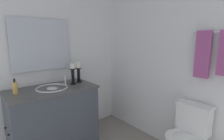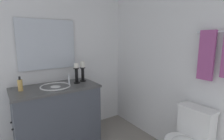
{
  "view_description": "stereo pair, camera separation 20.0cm",
  "coord_description": "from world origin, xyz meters",
  "px_view_note": "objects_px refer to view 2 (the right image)",
  "views": [
    {
      "loc": [
        1.18,
        -0.81,
        1.49
      ],
      "look_at": [
        -0.32,
        0.46,
        1.13
      ],
      "focal_mm": 27.46,
      "sensor_mm": 36.0,
      "label": 1
    },
    {
      "loc": [
        1.3,
        -0.65,
        1.49
      ],
      "look_at": [
        -0.32,
        0.46,
        1.13
      ],
      "focal_mm": 27.46,
      "sensor_mm": 36.0,
      "label": 2
    }
  ],
  "objects_px": {
    "sink_basin": "(56,89)",
    "soap_bottle": "(20,85)",
    "towel_near_vanity": "(206,55)",
    "candle_holder_tall": "(83,71)",
    "candle_holder_short": "(76,73)",
    "mirror": "(47,45)",
    "vanity_cabinet": "(57,116)"
  },
  "relations": [
    {
      "from": "candle_holder_tall",
      "to": "candle_holder_short",
      "type": "bearing_deg",
      "value": -64.99
    },
    {
      "from": "sink_basin",
      "to": "soap_bottle",
      "type": "relative_size",
      "value": 2.23
    },
    {
      "from": "sink_basin",
      "to": "mirror",
      "type": "xyz_separation_m",
      "value": [
        -0.28,
        -0.0,
        0.59
      ]
    },
    {
      "from": "sink_basin",
      "to": "candle_holder_short",
      "type": "xyz_separation_m",
      "value": [
        -0.02,
        0.31,
        0.19
      ]
    },
    {
      "from": "sink_basin",
      "to": "soap_bottle",
      "type": "bearing_deg",
      "value": -96.97
    },
    {
      "from": "mirror",
      "to": "candle_holder_short",
      "type": "relative_size",
      "value": 2.75
    },
    {
      "from": "sink_basin",
      "to": "towel_near_vanity",
      "type": "bearing_deg",
      "value": 41.94
    },
    {
      "from": "mirror",
      "to": "soap_bottle",
      "type": "relative_size",
      "value": 4.37
    },
    {
      "from": "sink_basin",
      "to": "candle_holder_tall",
      "type": "distance_m",
      "value": 0.48
    },
    {
      "from": "soap_bottle",
      "to": "towel_near_vanity",
      "type": "xyz_separation_m",
      "value": [
        1.38,
        1.61,
        0.38
      ]
    },
    {
      "from": "soap_bottle",
      "to": "candle_holder_tall",
      "type": "bearing_deg",
      "value": 91.51
    },
    {
      "from": "candle_holder_short",
      "to": "candle_holder_tall",
      "type": "bearing_deg",
      "value": 115.01
    },
    {
      "from": "candle_holder_tall",
      "to": "candle_holder_short",
      "type": "distance_m",
      "value": 0.13
    },
    {
      "from": "sink_basin",
      "to": "candle_holder_tall",
      "type": "relative_size",
      "value": 1.34
    },
    {
      "from": "sink_basin",
      "to": "candle_holder_tall",
      "type": "bearing_deg",
      "value": 99.51
    },
    {
      "from": "vanity_cabinet",
      "to": "sink_basin",
      "type": "distance_m",
      "value": 0.39
    },
    {
      "from": "vanity_cabinet",
      "to": "candle_holder_tall",
      "type": "bearing_deg",
      "value": 99.49
    },
    {
      "from": "candle_holder_tall",
      "to": "sink_basin",
      "type": "bearing_deg",
      "value": -80.49
    },
    {
      "from": "soap_bottle",
      "to": "mirror",
      "type": "bearing_deg",
      "value": 119.32
    },
    {
      "from": "sink_basin",
      "to": "soap_bottle",
      "type": "xyz_separation_m",
      "value": [
        -0.05,
        -0.41,
        0.11
      ]
    },
    {
      "from": "vanity_cabinet",
      "to": "sink_basin",
      "type": "relative_size",
      "value": 2.75
    },
    {
      "from": "vanity_cabinet",
      "to": "candle_holder_short",
      "type": "bearing_deg",
      "value": 92.85
    },
    {
      "from": "vanity_cabinet",
      "to": "towel_near_vanity",
      "type": "relative_size",
      "value": 2.12
    },
    {
      "from": "sink_basin",
      "to": "towel_near_vanity",
      "type": "xyz_separation_m",
      "value": [
        1.33,
        1.2,
        0.5
      ]
    },
    {
      "from": "towel_near_vanity",
      "to": "vanity_cabinet",
      "type": "bearing_deg",
      "value": -138.04
    },
    {
      "from": "vanity_cabinet",
      "to": "towel_near_vanity",
      "type": "distance_m",
      "value": 2.0
    },
    {
      "from": "vanity_cabinet",
      "to": "candle_holder_tall",
      "type": "xyz_separation_m",
      "value": [
        -0.07,
        0.43,
        0.59
      ]
    },
    {
      "from": "towel_near_vanity",
      "to": "candle_holder_short",
      "type": "bearing_deg",
      "value": -146.63
    },
    {
      "from": "candle_holder_tall",
      "to": "candle_holder_short",
      "type": "xyz_separation_m",
      "value": [
        0.06,
        -0.12,
        -0.01
      ]
    },
    {
      "from": "candle_holder_tall",
      "to": "soap_bottle",
      "type": "xyz_separation_m",
      "value": [
        0.02,
        -0.84,
        -0.09
      ]
    },
    {
      "from": "mirror",
      "to": "sink_basin",
      "type": "bearing_deg",
      "value": 0.2
    },
    {
      "from": "vanity_cabinet",
      "to": "candle_holder_tall",
      "type": "relative_size",
      "value": 3.68
    }
  ]
}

